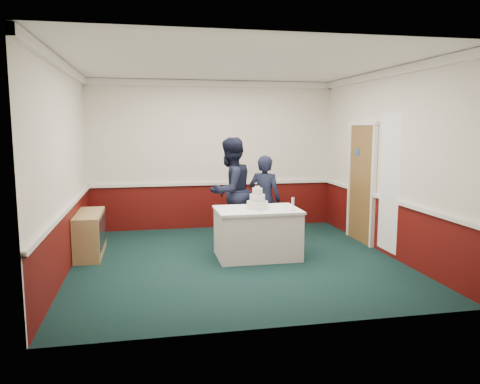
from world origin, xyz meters
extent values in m
plane|color=black|center=(0.00, 0.00, 0.00)|extent=(5.00, 5.00, 0.00)
cube|color=silver|center=(0.00, 2.48, 1.50)|extent=(5.00, 0.05, 3.00)
cube|color=silver|center=(-2.48, 0.00, 1.50)|extent=(0.05, 5.00, 3.00)
cube|color=silver|center=(2.48, 0.00, 1.50)|extent=(0.05, 5.00, 3.00)
cube|color=white|center=(0.00, 0.00, 2.98)|extent=(5.00, 5.00, 0.05)
cube|color=#4C0C0A|center=(0.00, 2.48, 0.45)|extent=(5.00, 0.02, 0.90)
cube|color=white|center=(0.00, 2.47, 0.92)|extent=(4.98, 0.05, 0.06)
cube|color=white|center=(0.00, 2.46, 2.93)|extent=(5.00, 0.08, 0.12)
cube|color=olive|center=(2.46, 0.80, 1.05)|extent=(0.05, 0.90, 2.10)
cube|color=#234799|center=(2.44, 0.95, 1.62)|extent=(0.01, 0.12, 0.12)
cube|color=white|center=(2.42, -0.25, 1.20)|extent=(0.02, 0.60, 2.20)
cube|color=tan|center=(-2.28, 0.79, 0.35)|extent=(0.40, 1.20, 0.70)
cube|color=black|center=(-2.07, 0.79, 0.40)|extent=(0.01, 1.00, 0.50)
cube|color=white|center=(0.37, 0.14, 0.38)|extent=(1.28, 0.88, 0.76)
cube|color=white|center=(0.37, 0.14, 0.77)|extent=(1.32, 0.92, 0.04)
cylinder|color=white|center=(0.37, 0.14, 0.85)|extent=(0.34, 0.34, 0.12)
cylinder|color=silver|center=(0.37, 0.14, 0.80)|extent=(0.35, 0.35, 0.03)
cylinder|color=white|center=(0.37, 0.14, 0.97)|extent=(0.24, 0.24, 0.11)
cylinder|color=silver|center=(0.37, 0.14, 0.92)|extent=(0.25, 0.25, 0.02)
cylinder|color=white|center=(0.37, 0.14, 1.07)|extent=(0.16, 0.16, 0.10)
cylinder|color=silver|center=(0.37, 0.14, 1.03)|extent=(0.17, 0.17, 0.02)
sphere|color=#EDE5C9|center=(0.37, 0.14, 1.14)|extent=(0.03, 0.03, 0.03)
sphere|color=#EDE5C9|center=(0.40, 0.15, 1.14)|extent=(0.03, 0.03, 0.03)
sphere|color=#EDE5C9|center=(0.35, 0.16, 1.14)|extent=(0.03, 0.03, 0.03)
sphere|color=#EDE5C9|center=(0.39, 0.11, 1.14)|extent=(0.03, 0.03, 0.03)
sphere|color=#EDE5C9|center=(0.34, 0.12, 1.14)|extent=(0.03, 0.03, 0.03)
cube|color=silver|center=(0.34, -0.06, 0.79)|extent=(0.08, 0.22, 0.00)
cylinder|color=silver|center=(0.87, -0.14, 0.79)|extent=(0.05, 0.05, 0.01)
cylinder|color=silver|center=(0.87, -0.14, 0.84)|extent=(0.01, 0.01, 0.09)
cylinder|color=silver|center=(0.87, -0.14, 0.94)|extent=(0.04, 0.04, 0.11)
imported|color=black|center=(0.10, 1.07, 0.95)|extent=(1.17, 1.13, 1.90)
imported|color=black|center=(0.70, 0.95, 0.79)|extent=(0.69, 0.63, 1.59)
camera|label=1|loc=(-1.34, -6.99, 2.10)|focal=35.00mm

